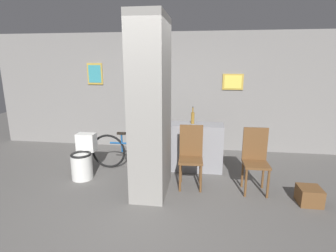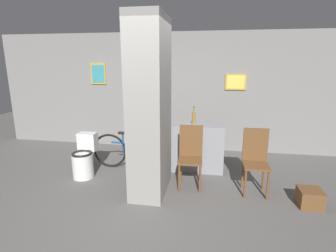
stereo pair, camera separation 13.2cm
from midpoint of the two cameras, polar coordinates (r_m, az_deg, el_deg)
name	(u,v)px [view 2 (the right image)]	position (r m, az deg, el deg)	size (l,w,h in m)	color
ground_plane	(135,204)	(3.90, -6.25, -16.58)	(14.00, 14.00, 0.00)	#5B5956
wall_back	(167,92)	(5.97, 0.36, 7.40)	(8.00, 0.09, 2.60)	gray
pillar_center	(150,109)	(3.84, -2.99, 3.80)	(0.52, 0.93, 2.60)	gray
counter_shelf	(188,147)	(4.90, 5.12, -4.49)	(1.31, 0.44, 0.87)	gray
toilet	(84,159)	(4.82, -17.04, -6.82)	(0.36, 0.52, 0.74)	silver
chair_near_pillar	(191,154)	(4.21, 5.83, -6.11)	(0.39, 0.39, 0.99)	brown
chair_by_doorway	(255,159)	(4.23, 19.35, -6.73)	(0.38, 0.38, 0.99)	brown
bicycle	(137,151)	(4.93, -5.96, -5.53)	(1.73, 0.42, 0.71)	black
bottle_tall	(194,117)	(4.77, 6.40, 1.86)	(0.06, 0.06, 0.32)	olive
floor_crate	(310,198)	(4.30, 29.29, -13.49)	(0.31, 0.31, 0.25)	brown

